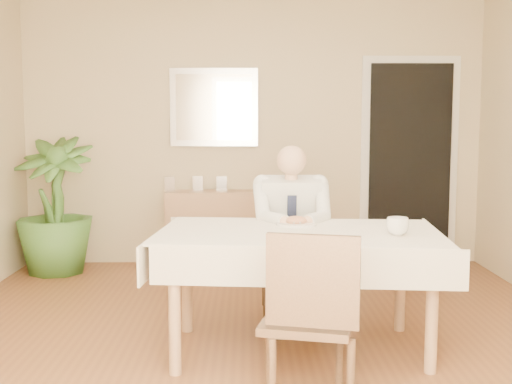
{
  "coord_description": "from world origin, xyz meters",
  "views": [
    {
      "loc": [
        -0.06,
        -3.86,
        1.42
      ],
      "look_at": [
        0.0,
        0.35,
        0.95
      ],
      "focal_mm": 45.0,
      "sensor_mm": 36.0,
      "label": 1
    }
  ],
  "objects_px": {
    "chair_far": "(289,244)",
    "coffee_mug": "(398,226)",
    "dining_table": "(299,244)",
    "sideboard": "(214,229)",
    "potted_palm": "(55,205)",
    "seated_man": "(292,225)",
    "chair_near": "(310,313)"
  },
  "relations": [
    {
      "from": "dining_table",
      "to": "chair_near",
      "type": "distance_m",
      "value": 0.9
    },
    {
      "from": "dining_table",
      "to": "chair_far",
      "type": "xyz_separation_m",
      "value": [
        0.0,
        0.88,
        -0.17
      ]
    },
    {
      "from": "dining_table",
      "to": "seated_man",
      "type": "height_order",
      "value": "seated_man"
    },
    {
      "from": "dining_table",
      "to": "sideboard",
      "type": "height_order",
      "value": "dining_table"
    },
    {
      "from": "seated_man",
      "to": "chair_far",
      "type": "bearing_deg",
      "value": 90.0
    },
    {
      "from": "chair_far",
      "to": "chair_near",
      "type": "xyz_separation_m",
      "value": [
        -0.02,
        -1.77,
        0.01
      ]
    },
    {
      "from": "coffee_mug",
      "to": "potted_palm",
      "type": "relative_size",
      "value": 0.1
    },
    {
      "from": "potted_palm",
      "to": "chair_near",
      "type": "bearing_deg",
      "value": -54.89
    },
    {
      "from": "chair_near",
      "to": "coffee_mug",
      "type": "xyz_separation_m",
      "value": [
        0.58,
        0.74,
        0.29
      ]
    },
    {
      "from": "dining_table",
      "to": "sideboard",
      "type": "distance_m",
      "value": 2.44
    },
    {
      "from": "chair_far",
      "to": "chair_near",
      "type": "height_order",
      "value": "chair_near"
    },
    {
      "from": "dining_table",
      "to": "chair_far",
      "type": "height_order",
      "value": "chair_far"
    },
    {
      "from": "sideboard",
      "to": "chair_near",
      "type": "bearing_deg",
      "value": -80.16
    },
    {
      "from": "chair_near",
      "to": "sideboard",
      "type": "height_order",
      "value": "chair_near"
    },
    {
      "from": "chair_far",
      "to": "coffee_mug",
      "type": "bearing_deg",
      "value": -54.35
    },
    {
      "from": "dining_table",
      "to": "sideboard",
      "type": "relative_size",
      "value": 1.95
    },
    {
      "from": "chair_far",
      "to": "seated_man",
      "type": "xyz_separation_m",
      "value": [
        -0.0,
        -0.29,
        0.19
      ]
    },
    {
      "from": "dining_table",
      "to": "chair_near",
      "type": "xyz_separation_m",
      "value": [
        -0.02,
        -0.89,
        -0.16
      ]
    },
    {
      "from": "potted_palm",
      "to": "dining_table",
      "type": "bearing_deg",
      "value": -44.68
    },
    {
      "from": "chair_far",
      "to": "coffee_mug",
      "type": "xyz_separation_m",
      "value": [
        0.57,
        -1.03,
        0.3
      ]
    },
    {
      "from": "coffee_mug",
      "to": "potted_palm",
      "type": "height_order",
      "value": "potted_palm"
    },
    {
      "from": "seated_man",
      "to": "sideboard",
      "type": "xyz_separation_m",
      "value": [
        -0.64,
        1.74,
        -0.32
      ]
    },
    {
      "from": "dining_table",
      "to": "chair_near",
      "type": "relative_size",
      "value": 1.99
    },
    {
      "from": "coffee_mug",
      "to": "seated_man",
      "type": "bearing_deg",
      "value": 127.21
    },
    {
      "from": "chair_near",
      "to": "potted_palm",
      "type": "bearing_deg",
      "value": 138.94
    },
    {
      "from": "chair_far",
      "to": "seated_man",
      "type": "relative_size",
      "value": 0.72
    },
    {
      "from": "chair_far",
      "to": "chair_near",
      "type": "bearing_deg",
      "value": -83.62
    },
    {
      "from": "seated_man",
      "to": "potted_palm",
      "type": "relative_size",
      "value": 0.98
    },
    {
      "from": "chair_near",
      "to": "seated_man",
      "type": "height_order",
      "value": "seated_man"
    },
    {
      "from": "chair_near",
      "to": "coffee_mug",
      "type": "distance_m",
      "value": 0.98
    },
    {
      "from": "dining_table",
      "to": "seated_man",
      "type": "distance_m",
      "value": 0.59
    },
    {
      "from": "chair_near",
      "to": "seated_man",
      "type": "relative_size",
      "value": 0.73
    }
  ]
}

